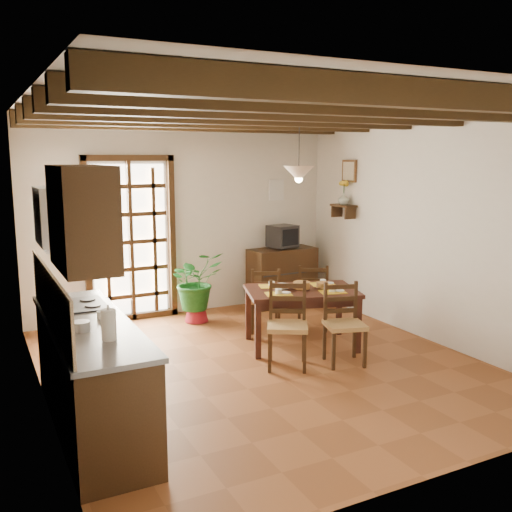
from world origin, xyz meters
TOP-DOWN VIEW (x-y plane):
  - ground_plane at (0.00, 0.00)m, footprint 5.00×5.00m
  - room_shell at (0.00, 0.00)m, footprint 4.52×5.02m
  - ceiling_beams at (0.00, 0.00)m, footprint 4.50×4.34m
  - french_door at (-0.80, 2.45)m, footprint 1.26×0.11m
  - kitchen_counter at (-1.96, -0.60)m, footprint 0.64×2.25m
  - upper_cabinet at (-2.08, -1.30)m, footprint 0.35×0.80m
  - range_hood at (-2.05, -0.05)m, footprint 0.38×0.60m
  - counter_items at (-1.95, -0.51)m, footprint 0.50×1.43m
  - dining_table at (0.71, 0.40)m, footprint 1.48×1.17m
  - chair_near_left at (0.21, -0.13)m, footprint 0.57×0.57m
  - chair_near_right at (0.82, -0.32)m, footprint 0.51×0.49m
  - chair_far_left at (0.60, 1.13)m, footprint 0.51×0.50m
  - chair_far_right at (1.21, 0.94)m, footprint 0.55×0.54m
  - table_setting at (0.71, 0.40)m, footprint 0.94×0.63m
  - table_bowl at (0.50, 0.52)m, footprint 0.28×0.28m
  - sideboard at (1.47, 2.23)m, footprint 1.06×0.53m
  - crt_tv at (1.47, 2.22)m, footprint 0.45×0.43m
  - fuse_box at (1.50, 2.48)m, footprint 0.25×0.03m
  - plant_pot at (-0.06, 1.92)m, footprint 0.32×0.32m
  - potted_plant at (-0.06, 1.92)m, footprint 2.04×1.80m
  - wall_shelf at (2.14, 1.60)m, footprint 0.20×0.42m
  - shelf_vase at (2.14, 1.60)m, footprint 0.15×0.15m
  - shelf_flowers at (2.14, 1.60)m, footprint 0.14×0.14m
  - framed_picture at (2.22, 1.60)m, footprint 0.03×0.32m
  - pendant_lamp at (0.71, 0.50)m, footprint 0.36×0.36m

SIDE VIEW (x-z plane):
  - ground_plane at x=0.00m, z-range 0.00..0.00m
  - plant_pot at x=-0.06m, z-range 0.01..0.21m
  - chair_far_left at x=0.60m, z-range -0.16..0.70m
  - chair_far_right at x=1.21m, z-range -0.16..0.72m
  - chair_near_right at x=0.82m, z-range -0.17..0.72m
  - chair_near_left at x=0.21m, z-range -0.17..0.75m
  - sideboard at x=1.47m, z-range 0.00..0.87m
  - kitchen_counter at x=-1.96m, z-range -0.22..1.16m
  - potted_plant at x=-0.06m, z-range -0.48..1.62m
  - dining_table at x=0.71m, z-range 0.26..0.96m
  - table_setting at x=0.71m, z-range 0.63..0.72m
  - table_bowl at x=0.50m, z-range 0.70..0.75m
  - counter_items at x=-1.95m, z-range 0.83..1.08m
  - crt_tv at x=1.47m, z-range 0.90..1.23m
  - french_door at x=-0.80m, z-range 0.02..2.34m
  - wall_shelf at x=2.14m, z-range 1.41..1.61m
  - shelf_vase at x=2.14m, z-range 1.57..1.73m
  - range_hood at x=-2.05m, z-range 1.46..2.00m
  - fuse_box at x=1.50m, z-range 1.59..1.91m
  - room_shell at x=0.00m, z-range 0.41..3.22m
  - upper_cabinet at x=-2.08m, z-range 1.50..2.20m
  - shelf_flowers at x=2.14m, z-range 1.68..2.04m
  - framed_picture at x=2.22m, z-range 1.89..2.21m
  - pendant_lamp at x=0.71m, z-range 1.66..2.50m
  - ceiling_beams at x=0.00m, z-range 2.59..2.79m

